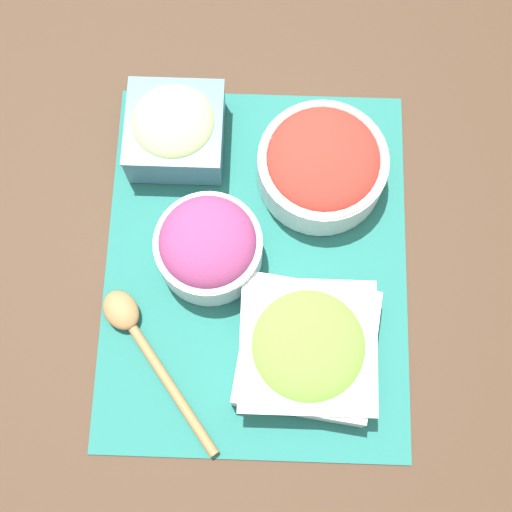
% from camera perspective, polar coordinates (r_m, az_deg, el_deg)
% --- Properties ---
extents(ground_plane, '(3.00, 3.00, 0.00)m').
position_cam_1_polar(ground_plane, '(0.89, 0.00, -0.63)').
color(ground_plane, '#422D1E').
extents(placemat, '(0.47, 0.37, 0.00)m').
position_cam_1_polar(placemat, '(0.88, 0.00, -0.60)').
color(placemat, '#236B60').
rests_on(placemat, ground_plane).
extents(onion_bowl, '(0.13, 0.13, 0.08)m').
position_cam_1_polar(onion_bowl, '(0.85, -3.82, 0.80)').
color(onion_bowl, silver).
rests_on(onion_bowl, placemat).
extents(lettuce_bowl, '(0.17, 0.17, 0.06)m').
position_cam_1_polar(lettuce_bowl, '(0.83, 4.14, -7.33)').
color(lettuce_bowl, white).
rests_on(lettuce_bowl, placemat).
extents(tomato_bowl, '(0.16, 0.16, 0.07)m').
position_cam_1_polar(tomato_bowl, '(0.89, 5.32, 7.28)').
color(tomato_bowl, white).
rests_on(tomato_bowl, placemat).
extents(cucumber_bowl, '(0.12, 0.12, 0.08)m').
position_cam_1_polar(cucumber_bowl, '(0.91, -6.50, 10.09)').
color(cucumber_bowl, slate).
rests_on(cucumber_bowl, placemat).
extents(wooden_spoon, '(0.20, 0.16, 0.02)m').
position_cam_1_polar(wooden_spoon, '(0.86, -9.34, -6.48)').
color(wooden_spoon, '#9E7042').
rests_on(wooden_spoon, placemat).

